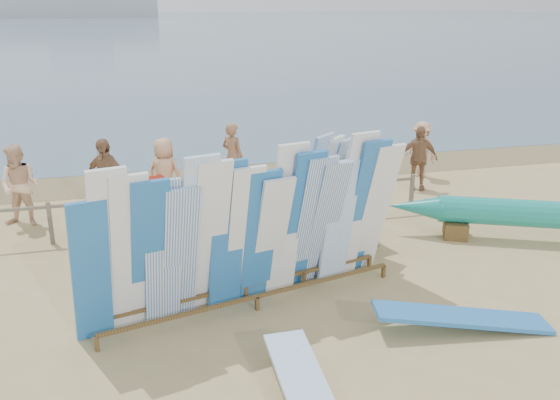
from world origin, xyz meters
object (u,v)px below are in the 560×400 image
object	(u,v)px
flat_board_d	(461,329)
beachgoer_10	(418,158)
side_surfboard_rack	(322,206)
beachgoer_4	(106,179)
beachgoer_7	(233,157)
main_surfboard_rack	(251,235)
stroller	(198,191)
beach_chair_right	(157,205)
beachgoer_2	(20,186)
beachgoer_extra_0	(421,150)
vendor_table	(356,228)
outrigger_canoe	(545,216)
beachgoer_6	(165,174)
beachgoer_8	(341,173)
beach_chair_left	(220,204)

from	to	relation	value
flat_board_d	beachgoer_10	xyz separation A→B (m)	(2.58, 6.61, 0.84)
side_surfboard_rack	beachgoer_4	distance (m)	5.28
side_surfboard_rack	beachgoer_7	size ratio (longest dim) A/B	1.48
main_surfboard_rack	stroller	xyz separation A→B (m)	(-0.29, 4.80, -0.75)
stroller	beachgoer_7	distance (m)	1.84
beach_chair_right	beachgoer_2	size ratio (longest dim) A/B	0.49
beachgoer_10	beachgoer_7	size ratio (longest dim) A/B	0.95
flat_board_d	beachgoer_7	distance (m)	8.11
stroller	beachgoer_extra_0	xyz separation A→B (m)	(6.40, 1.27, 0.31)
vendor_table	beach_chair_right	distance (m)	4.74
beachgoer_extra_0	beachgoer_10	size ratio (longest dim) A/B	0.93
outrigger_canoe	beachgoer_extra_0	size ratio (longest dim) A/B	3.79
beachgoer_6	beachgoer_4	bearing A→B (deg)	46.72
beachgoer_2	beachgoer_7	world-z (taller)	beachgoer_2
outrigger_canoe	beachgoer_8	size ratio (longest dim) A/B	3.79
side_surfboard_rack	beach_chair_left	distance (m)	3.68
outrigger_canoe	flat_board_d	size ratio (longest dim) A/B	2.21
side_surfboard_rack	vendor_table	world-z (taller)	side_surfboard_rack
outrigger_canoe	beachgoer_4	bearing A→B (deg)	-178.45
beach_chair_right	beachgoer_8	world-z (taller)	beachgoer_8
beach_chair_left	beachgoer_8	size ratio (longest dim) A/B	0.53
flat_board_d	beachgoer_8	size ratio (longest dim) A/B	1.72
beach_chair_left	beachgoer_7	size ratio (longest dim) A/B	0.47
flat_board_d	side_surfboard_rack	bearing A→B (deg)	36.80
side_surfboard_rack	beachgoer_10	bearing A→B (deg)	3.13
stroller	beachgoer_2	distance (m)	3.87
beachgoer_extra_0	main_surfboard_rack	bearing A→B (deg)	-66.16
stroller	main_surfboard_rack	bearing A→B (deg)	-70.82
stroller	beachgoer_6	xyz separation A→B (m)	(-0.72, 0.33, 0.38)
beach_chair_right	main_surfboard_rack	bearing A→B (deg)	-87.65
vendor_table	beachgoer_2	bearing A→B (deg)	140.34
beach_chair_right	beachgoer_10	distance (m)	6.76
side_surfboard_rack	outrigger_canoe	bearing A→B (deg)	-42.72
outrigger_canoe	beachgoer_7	size ratio (longest dim) A/B	3.35
flat_board_d	main_surfboard_rack	bearing A→B (deg)	72.62
stroller	beachgoer_4	size ratio (longest dim) A/B	0.63
outrigger_canoe	beach_chair_left	distance (m)	7.02
vendor_table	beach_chair_left	world-z (taller)	vendor_table
vendor_table	beach_chair_left	xyz separation A→B (m)	(-2.35, 2.64, -0.17)
side_surfboard_rack	outrigger_canoe	size ratio (longest dim) A/B	0.44
beach_chair_left	beach_chair_right	bearing A→B (deg)	-178.55
beachgoer_4	beach_chair_right	bearing A→B (deg)	37.04
flat_board_d	beachgoer_6	distance (m)	7.80
stroller	beachgoer_7	xyz separation A→B (m)	(1.10, 1.42, 0.41)
main_surfboard_rack	flat_board_d	distance (m)	3.52
main_surfboard_rack	beachgoer_2	distance (m)	6.35
flat_board_d	beachgoer_4	size ratio (longest dim) A/B	1.44
vendor_table	flat_board_d	size ratio (longest dim) A/B	0.46
beachgoer_extra_0	beach_chair_right	bearing A→B (deg)	-100.31
beach_chair_left	beach_chair_right	size ratio (longest dim) A/B	0.94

